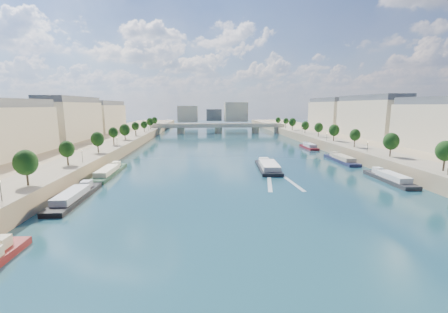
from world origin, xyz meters
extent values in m
plane|color=#0C2739|center=(0.00, 100.00, 0.00)|extent=(700.00, 700.00, 0.00)
cube|color=#9E8460|center=(-72.00, 100.00, 2.50)|extent=(44.00, 520.00, 5.00)
cube|color=#9E8460|center=(72.00, 100.00, 2.50)|extent=(44.00, 520.00, 5.00)
cube|color=gray|center=(-57.00, 100.00, 5.05)|extent=(14.00, 520.00, 0.10)
cube|color=gray|center=(57.00, 100.00, 5.05)|extent=(14.00, 520.00, 0.10)
cylinder|color=#382B1E|center=(-55.00, 42.00, 6.91)|extent=(0.50, 0.50, 3.82)
ellipsoid|color=black|center=(-55.00, 42.00, 10.50)|extent=(4.80, 4.80, 5.52)
cylinder|color=#382B1E|center=(-55.00, 66.00, 6.91)|extent=(0.50, 0.50, 3.82)
ellipsoid|color=black|center=(-55.00, 66.00, 10.50)|extent=(4.80, 4.80, 5.52)
cylinder|color=#382B1E|center=(-55.00, 90.00, 6.91)|extent=(0.50, 0.50, 3.82)
ellipsoid|color=black|center=(-55.00, 90.00, 10.50)|extent=(4.80, 4.80, 5.52)
cylinder|color=#382B1E|center=(-55.00, 114.00, 6.91)|extent=(0.50, 0.50, 3.82)
ellipsoid|color=black|center=(-55.00, 114.00, 10.50)|extent=(4.80, 4.80, 5.52)
cylinder|color=#382B1E|center=(-55.00, 138.00, 6.91)|extent=(0.50, 0.50, 3.82)
ellipsoid|color=black|center=(-55.00, 138.00, 10.50)|extent=(4.80, 4.80, 5.52)
cylinder|color=#382B1E|center=(-55.00, 162.00, 6.91)|extent=(0.50, 0.50, 3.82)
ellipsoid|color=black|center=(-55.00, 162.00, 10.50)|extent=(4.80, 4.80, 5.52)
cylinder|color=#382B1E|center=(-55.00, 186.00, 6.91)|extent=(0.50, 0.50, 3.82)
ellipsoid|color=black|center=(-55.00, 186.00, 10.50)|extent=(4.80, 4.80, 5.52)
cylinder|color=#382B1E|center=(-55.00, 210.00, 6.91)|extent=(0.50, 0.50, 3.82)
ellipsoid|color=black|center=(-55.00, 210.00, 10.50)|extent=(4.80, 4.80, 5.52)
cylinder|color=#382B1E|center=(-55.00, 234.00, 6.91)|extent=(0.50, 0.50, 3.82)
ellipsoid|color=black|center=(-55.00, 234.00, 10.50)|extent=(4.80, 4.80, 5.52)
cylinder|color=#382B1E|center=(55.00, 50.00, 6.91)|extent=(0.50, 0.50, 3.82)
ellipsoid|color=black|center=(55.00, 50.00, 10.50)|extent=(4.80, 4.80, 5.52)
cylinder|color=#382B1E|center=(55.00, 74.00, 6.91)|extent=(0.50, 0.50, 3.82)
ellipsoid|color=black|center=(55.00, 74.00, 10.50)|extent=(4.80, 4.80, 5.52)
cylinder|color=#382B1E|center=(55.00, 98.00, 6.91)|extent=(0.50, 0.50, 3.82)
ellipsoid|color=black|center=(55.00, 98.00, 10.50)|extent=(4.80, 4.80, 5.52)
cylinder|color=#382B1E|center=(55.00, 122.00, 6.91)|extent=(0.50, 0.50, 3.82)
ellipsoid|color=black|center=(55.00, 122.00, 10.50)|extent=(4.80, 4.80, 5.52)
cylinder|color=#382B1E|center=(55.00, 146.00, 6.91)|extent=(0.50, 0.50, 3.82)
ellipsoid|color=black|center=(55.00, 146.00, 10.50)|extent=(4.80, 4.80, 5.52)
cylinder|color=#382B1E|center=(55.00, 170.00, 6.91)|extent=(0.50, 0.50, 3.82)
ellipsoid|color=black|center=(55.00, 170.00, 10.50)|extent=(4.80, 4.80, 5.52)
cylinder|color=#382B1E|center=(55.00, 194.00, 6.91)|extent=(0.50, 0.50, 3.82)
ellipsoid|color=black|center=(55.00, 194.00, 10.50)|extent=(4.80, 4.80, 5.52)
cylinder|color=#382B1E|center=(55.00, 218.00, 6.91)|extent=(0.50, 0.50, 3.82)
ellipsoid|color=black|center=(55.00, 218.00, 10.50)|extent=(4.80, 4.80, 5.52)
cylinder|color=#382B1E|center=(55.00, 242.00, 6.91)|extent=(0.50, 0.50, 3.82)
ellipsoid|color=black|center=(55.00, 242.00, 10.50)|extent=(4.80, 4.80, 5.52)
cylinder|color=black|center=(-52.50, 30.00, 7.00)|extent=(0.14, 0.14, 4.00)
sphere|color=#FFE5B2|center=(-52.50, 30.00, 9.10)|extent=(0.36, 0.36, 0.36)
cylinder|color=black|center=(-52.50, 70.00, 7.00)|extent=(0.14, 0.14, 4.00)
sphere|color=#FFE5B2|center=(-52.50, 70.00, 9.10)|extent=(0.36, 0.36, 0.36)
cylinder|color=black|center=(-52.50, 110.00, 7.00)|extent=(0.14, 0.14, 4.00)
sphere|color=#FFE5B2|center=(-52.50, 110.00, 9.10)|extent=(0.36, 0.36, 0.36)
cylinder|color=black|center=(-52.50, 150.00, 7.00)|extent=(0.14, 0.14, 4.00)
sphere|color=#FFE5B2|center=(-52.50, 150.00, 9.10)|extent=(0.36, 0.36, 0.36)
cylinder|color=black|center=(-52.50, 190.00, 7.00)|extent=(0.14, 0.14, 4.00)
sphere|color=#FFE5B2|center=(-52.50, 190.00, 9.10)|extent=(0.36, 0.36, 0.36)
cylinder|color=black|center=(52.50, 45.00, 7.00)|extent=(0.14, 0.14, 4.00)
cylinder|color=black|center=(52.50, 85.00, 7.00)|extent=(0.14, 0.14, 4.00)
sphere|color=#FFE5B2|center=(52.50, 85.00, 9.10)|extent=(0.36, 0.36, 0.36)
cylinder|color=black|center=(52.50, 125.00, 7.00)|extent=(0.14, 0.14, 4.00)
sphere|color=#FFE5B2|center=(52.50, 125.00, 9.10)|extent=(0.36, 0.36, 0.36)
cylinder|color=black|center=(52.50, 165.00, 7.00)|extent=(0.14, 0.14, 4.00)
sphere|color=#FFE5B2|center=(52.50, 165.00, 9.10)|extent=(0.36, 0.36, 0.36)
cylinder|color=black|center=(52.50, 205.00, 7.00)|extent=(0.14, 0.14, 4.00)
sphere|color=#FFE5B2|center=(52.50, 205.00, 9.10)|extent=(0.36, 0.36, 0.36)
cube|color=beige|center=(-85.00, 83.00, 15.00)|extent=(16.00, 52.00, 20.00)
cube|color=beige|center=(-85.00, 141.00, 15.00)|extent=(16.00, 52.00, 20.00)
cube|color=#474C54|center=(-85.00, 141.00, 26.60)|extent=(14.72, 50.44, 3.20)
cube|color=beige|center=(-85.00, 199.00, 15.00)|extent=(16.00, 52.00, 20.00)
cube|color=#474C54|center=(-85.00, 199.00, 26.60)|extent=(14.72, 50.44, 3.20)
cube|color=beige|center=(85.00, 141.00, 15.00)|extent=(16.00, 52.00, 20.00)
cube|color=#474C54|center=(85.00, 141.00, 26.60)|extent=(14.72, 50.44, 3.20)
cube|color=beige|center=(85.00, 199.00, 15.00)|extent=(16.00, 52.00, 20.00)
cube|color=#474C54|center=(85.00, 199.00, 26.60)|extent=(14.72, 50.44, 3.20)
cube|color=beige|center=(-30.00, 310.00, 14.00)|extent=(22.00, 18.00, 18.00)
cube|color=beige|center=(25.00, 320.00, 16.00)|extent=(26.00, 20.00, 22.00)
cube|color=#474C54|center=(0.00, 335.00, 12.00)|extent=(18.00, 16.00, 14.00)
cube|color=#C1B79E|center=(0.00, 226.96, 6.20)|extent=(112.00, 11.00, 2.20)
cube|color=#C1B79E|center=(0.00, 221.96, 7.70)|extent=(112.00, 0.80, 0.90)
cube|color=#C1B79E|center=(0.00, 231.96, 7.70)|extent=(112.00, 0.80, 0.90)
cylinder|color=#C1B79E|center=(-32.00, 226.96, 2.50)|extent=(6.40, 6.40, 5.00)
cylinder|color=#C1B79E|center=(0.00, 226.96, 2.50)|extent=(6.40, 6.40, 5.00)
cylinder|color=#C1B79E|center=(32.00, 226.96, 2.50)|extent=(6.40, 6.40, 5.00)
cube|color=#C1B79E|center=(-52.00, 226.96, 2.50)|extent=(6.00, 12.00, 5.00)
cube|color=#C1B79E|center=(52.00, 226.96, 2.50)|extent=(6.00, 12.00, 5.00)
cube|color=black|center=(11.06, 79.13, 0.30)|extent=(9.01, 25.67, 1.80)
cube|color=silver|center=(11.06, 77.11, 2.01)|extent=(7.08, 16.77, 1.62)
cube|color=silver|center=(11.06, 86.69, 2.10)|extent=(3.81, 3.28, 1.80)
cube|color=silver|center=(7.86, 62.13, 0.02)|extent=(6.21, 25.74, 0.04)
cube|color=silver|center=(14.26, 62.13, 0.02)|extent=(2.49, 26.03, 0.04)
cube|color=#C2B792|center=(-45.50, 17.78, 2.10)|extent=(2.50, 2.52, 1.80)
cube|color=black|center=(-45.50, 46.00, 0.30)|extent=(5.00, 25.46, 1.80)
cube|color=#B0B4BC|center=(-45.50, 43.97, 2.00)|extent=(4.10, 14.00, 1.60)
cube|color=#B0B4BC|center=(-45.50, 53.64, 2.10)|extent=(2.50, 3.06, 1.80)
cube|color=#163823|center=(-45.50, 74.17, 0.30)|extent=(5.00, 28.10, 1.80)
cube|color=beige|center=(-45.50, 71.92, 2.00)|extent=(4.10, 15.46, 1.60)
cube|color=beige|center=(-45.50, 82.60, 2.10)|extent=(2.50, 3.37, 1.80)
cube|color=#29282B|center=(45.50, 58.76, 0.30)|extent=(5.00, 22.45, 1.80)
cube|color=silver|center=(45.50, 56.96, 2.00)|extent=(4.10, 12.35, 1.60)
cube|color=silver|center=(45.50, 65.49, 2.10)|extent=(2.50, 2.69, 1.80)
cube|color=#1B1E3D|center=(45.50, 92.33, 0.30)|extent=(5.00, 25.11, 1.80)
cube|color=#C1B191|center=(45.50, 90.32, 2.00)|extent=(4.10, 13.81, 1.60)
cube|color=#C1B191|center=(45.50, 99.86, 2.10)|extent=(2.50, 3.01, 1.80)
cube|color=maroon|center=(45.50, 131.70, 0.30)|extent=(5.00, 18.53, 1.80)
cube|color=#B7BBC4|center=(45.50, 130.22, 2.00)|extent=(4.10, 10.19, 1.60)
cube|color=#B7BBC4|center=(45.50, 137.26, 2.10)|extent=(2.50, 2.22, 1.80)
camera|label=1|loc=(-12.93, -29.16, 23.67)|focal=24.00mm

